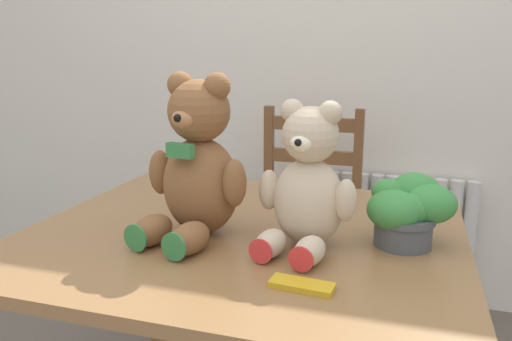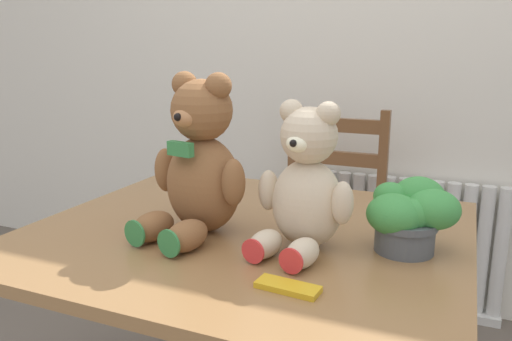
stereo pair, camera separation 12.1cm
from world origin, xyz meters
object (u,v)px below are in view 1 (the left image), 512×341
potted_plant (408,209)px  chocolate_bar (302,285)px  teddy_bear_right (307,186)px  wooden_chair_behind (304,223)px  teddy_bear_left (197,167)px

potted_plant → chocolate_bar: bearing=-122.9°
potted_plant → teddy_bear_right: bearing=-161.3°
wooden_chair_behind → teddy_bear_left: (-0.08, -0.93, 0.45)m
teddy_bear_right → chocolate_bar: size_ratio=2.73×
teddy_bear_left → wooden_chair_behind: bearing=-83.6°
wooden_chair_behind → teddy_bear_right: size_ratio=2.78×
wooden_chair_behind → potted_plant: 1.02m
chocolate_bar → wooden_chair_behind: bearing=101.4°
potted_plant → chocolate_bar: (-0.19, -0.30, -0.08)m
teddy_bear_left → chocolate_bar: (0.32, -0.22, -0.17)m
teddy_bear_left → potted_plant: teddy_bear_left is taller
chocolate_bar → teddy_bear_left: bearing=145.5°
teddy_bear_left → teddy_bear_right: bearing=-168.0°
wooden_chair_behind → potted_plant: size_ratio=4.75×
teddy_bear_right → chocolate_bar: teddy_bear_right is taller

